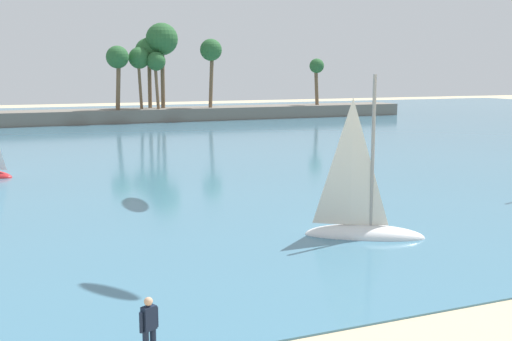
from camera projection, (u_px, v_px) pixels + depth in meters
sea at (56, 136)px, 65.88m from camera, size 220.00×110.14×0.06m
palm_headland at (9, 94)px, 77.20m from camera, size 103.99×7.07×13.42m
person_at_waterline at (149, 328)px, 14.67m from camera, size 0.50×0.33×1.67m
sailboat_near_shore at (362, 221)px, 25.89m from camera, size 5.02×3.85×7.20m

